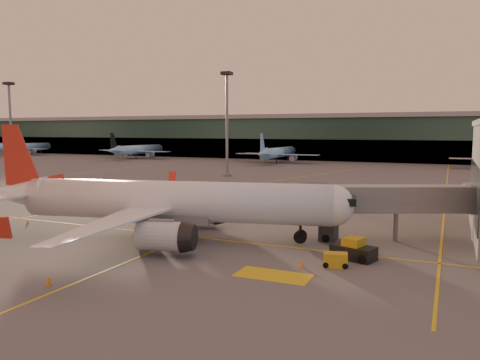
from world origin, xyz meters
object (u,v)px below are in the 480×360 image
at_px(gpu_cart, 335,260).
at_px(pushback_tug, 353,250).
at_px(catering_truck, 183,198).
at_px(main_airplane, 163,202).

relative_size(gpu_cart, pushback_tug, 0.54).
distance_m(catering_truck, pushback_tug, 26.65).
distance_m(catering_truck, gpu_cart, 27.24).
bearing_deg(main_airplane, gpu_cart, -20.81).
relative_size(catering_truck, gpu_cart, 2.79).
distance_m(main_airplane, gpu_cart, 19.34).
xyz_separation_m(main_airplane, gpu_cart, (18.88, -2.48, -3.35)).
bearing_deg(pushback_tug, main_airplane, -160.53).
bearing_deg(catering_truck, gpu_cart, -51.79).
bearing_deg(main_airplane, pushback_tug, -11.77).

